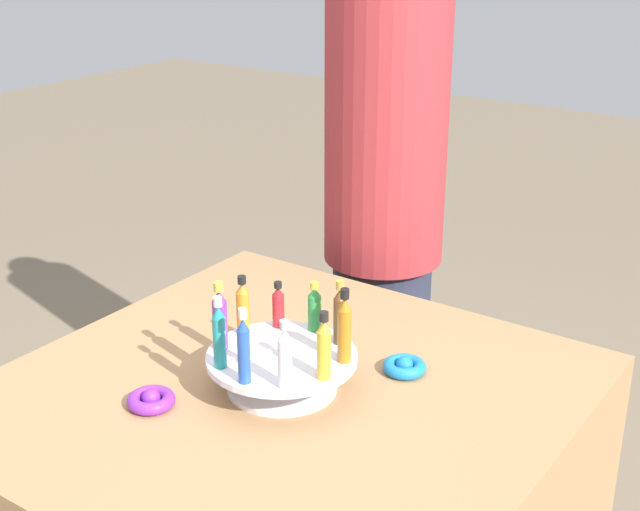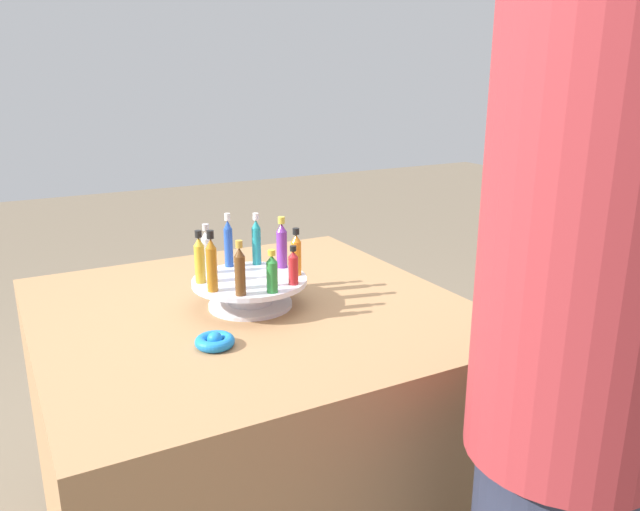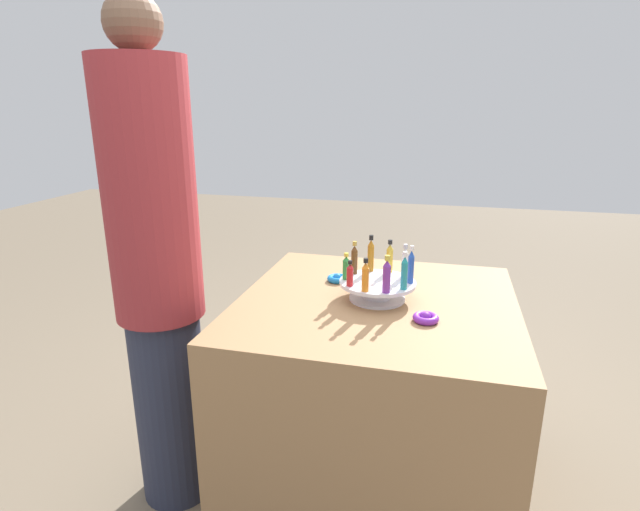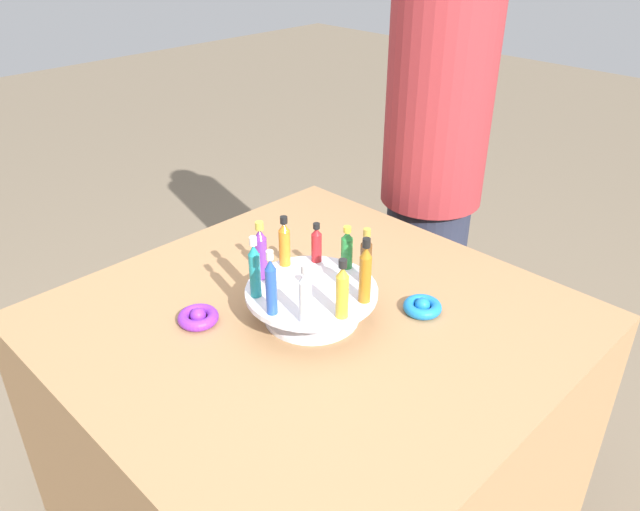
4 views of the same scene
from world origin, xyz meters
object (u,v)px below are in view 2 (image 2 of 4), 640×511
(ribbon_bow_purple, at_px, (277,272))
(bottle_teal, at_px, (256,241))
(display_stand, at_px, (250,289))
(bottle_brown, at_px, (240,270))
(bottle_gold, at_px, (200,259))
(ribbon_bow_blue, at_px, (215,341))
(bottle_orange, at_px, (296,254))
(bottle_clear, at_px, (207,251))
(person_figure, at_px, (571,362))
(bottle_green, at_px, (272,273))
(bottle_amber, at_px, (212,264))
(bottle_red, at_px, (293,267))
(bottle_purple, at_px, (282,244))
(bottle_blue, at_px, (228,242))

(ribbon_bow_purple, bearing_deg, bottle_teal, 131.97)
(display_stand, bearing_deg, bottle_brown, 148.03)
(display_stand, bearing_deg, bottle_gold, 76.03)
(ribbon_bow_blue, bearing_deg, bottle_teal, -37.61)
(bottle_orange, bearing_deg, bottle_gold, 76.03)
(bottle_orange, distance_m, bottle_brown, 0.18)
(bottle_clear, xyz_separation_m, person_figure, (-0.82, -0.30, -0.01))
(bottle_green, relative_size, bottle_amber, 0.70)
(display_stand, relative_size, bottle_amber, 1.96)
(bottle_orange, height_order, bottle_brown, bottle_brown)
(ribbon_bow_blue, bearing_deg, bottle_clear, -16.51)
(bottle_gold, bearing_deg, person_figure, -155.99)
(display_stand, xyz_separation_m, ribbon_bow_purple, (0.18, -0.15, -0.03))
(ribbon_bow_blue, bearing_deg, bottle_brown, -48.03)
(bottle_orange, height_order, bottle_teal, bottle_teal)
(bottle_amber, bearing_deg, bottle_red, -103.97)
(bottle_gold, bearing_deg, display_stand, -103.97)
(bottle_green, relative_size, ribbon_bow_blue, 1.20)
(display_stand, relative_size, bottle_brown, 2.20)
(bottle_purple, height_order, ribbon_bow_purple, bottle_purple)
(bottle_gold, relative_size, ribbon_bow_purple, 1.47)
(bottle_teal, bearing_deg, bottle_green, 166.03)
(bottle_purple, bearing_deg, bottle_clear, 76.03)
(display_stand, xyz_separation_m, bottle_clear, (0.09, 0.07, 0.08))
(bottle_green, height_order, bottle_blue, bottle_blue)
(bottle_red, distance_m, bottle_orange, 0.07)
(bottle_gold, bearing_deg, bottle_red, -121.97)
(bottle_orange, relative_size, bottle_purple, 0.89)
(display_stand, height_order, bottle_purple, bottle_purple)
(display_stand, height_order, bottle_teal, bottle_teal)
(ribbon_bow_blue, relative_size, ribbon_bow_purple, 0.97)
(bottle_gold, height_order, bottle_amber, bottle_amber)
(bottle_green, distance_m, ribbon_bow_blue, 0.20)
(bottle_red, relative_size, ribbon_bow_blue, 1.12)
(display_stand, distance_m, bottle_orange, 0.14)
(bottle_teal, relative_size, bottle_amber, 0.95)
(bottle_clear, xyz_separation_m, bottle_gold, (-0.06, 0.04, 0.00))
(bottle_amber, bearing_deg, bottle_gold, 4.03)
(bottle_gold, distance_m, ribbon_bow_blue, 0.24)
(ribbon_bow_purple, bearing_deg, bottle_green, 153.78)
(bottle_brown, bearing_deg, person_figure, -155.61)
(ribbon_bow_blue, xyz_separation_m, ribbon_bow_purple, (0.36, -0.30, 0.00))
(bottle_brown, bearing_deg, ribbon_bow_blue, 131.97)
(bottle_purple, bearing_deg, bottle_gold, 94.03)
(bottle_amber, bearing_deg, bottle_clear, -13.97)
(display_stand, bearing_deg, bottle_orange, -103.97)
(bottle_purple, distance_m, bottle_amber, 0.23)
(bottle_orange, xyz_separation_m, bottle_teal, (0.12, 0.05, 0.01))
(bottle_teal, bearing_deg, ribbon_bow_purple, -48.03)
(bottle_teal, xyz_separation_m, bottle_brown, (-0.19, 0.12, -0.00))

